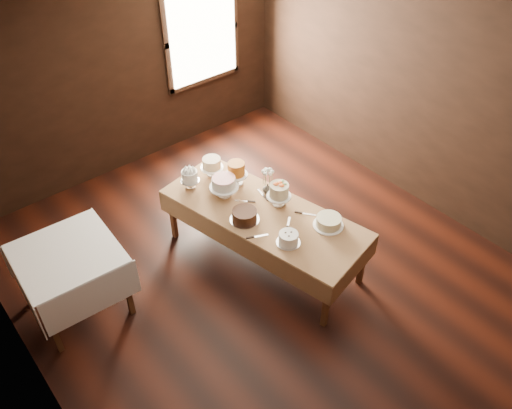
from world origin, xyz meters
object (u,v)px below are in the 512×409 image
at_px(cake_chocolate, 245,216).
at_px(cake_server_c, 241,201).
at_px(cake_server_a, 289,221).
at_px(flower_vase, 267,189).
at_px(cake_lattice, 224,187).
at_px(side_table, 68,260).
at_px(cake_caramel, 236,174).
at_px(cake_server_e, 261,236).
at_px(cake_meringue, 190,180).
at_px(display_table, 263,215).
at_px(cake_swirl, 288,239).
at_px(cake_cream, 329,222).
at_px(cake_server_b, 309,214).
at_px(cake_speckled, 212,167).
at_px(cake_flowers, 279,195).
at_px(cake_server_d, 261,193).

xyz_separation_m(cake_chocolate, cake_server_c, (0.17, 0.28, -0.06)).
bearing_deg(cake_chocolate, cake_server_c, 58.72).
distance_m(cake_server_a, flower_vase, 0.55).
height_order(cake_lattice, cake_server_c, cake_lattice).
height_order(side_table, cake_caramel, cake_caramel).
relative_size(cake_caramel, cake_server_e, 1.27).
distance_m(cake_meringue, cake_server_a, 1.28).
xyz_separation_m(cake_lattice, cake_server_c, (0.08, -0.20, -0.11)).
xyz_separation_m(display_table, cake_swirl, (-0.12, -0.54, 0.12)).
bearing_deg(cake_cream, cake_server_b, 96.13).
xyz_separation_m(cake_server_b, flower_vase, (-0.10, 0.59, 0.06)).
distance_m(cake_speckled, cake_chocolate, 0.92).
xyz_separation_m(cake_lattice, flower_vase, (0.41, -0.28, -0.05)).
bearing_deg(cake_speckled, flower_vase, -67.72).
xyz_separation_m(cake_speckled, cake_server_c, (-0.05, -0.61, -0.10)).
bearing_deg(cake_server_e, cake_speckled, 103.52).
xyz_separation_m(cake_flowers, cake_server_a, (-0.11, -0.29, -0.12)).
bearing_deg(cake_server_b, cake_cream, -30.97).
bearing_deg(cake_swirl, cake_meringue, 99.75).
xyz_separation_m(cake_server_c, flower_vase, (0.33, -0.08, 0.06)).
relative_size(cake_server_c, cake_server_d, 1.00).
height_order(cake_cream, cake_server_d, cake_cream).
height_order(cake_server_a, cake_server_b, same).
relative_size(side_table, cake_server_d, 4.24).
distance_m(display_table, cake_server_e, 0.39).
bearing_deg(cake_caramel, cake_server_d, -71.92).
height_order(cake_speckled, cake_server_e, cake_speckled).
height_order(cake_server_d, cake_server_e, same).
height_order(cake_lattice, cake_flowers, cake_flowers).
height_order(cake_caramel, cake_server_c, cake_caramel).
relative_size(cake_cream, cake_server_e, 1.52).
distance_m(side_table, cake_lattice, 1.83).
bearing_deg(flower_vase, cake_server_e, -135.70).
height_order(cake_lattice, cake_server_b, cake_lattice).
distance_m(cake_server_d, cake_server_e, 0.72).
bearing_deg(cake_swirl, cake_chocolate, 102.08).
bearing_deg(side_table, cake_server_b, -24.31).
bearing_deg(flower_vase, cake_cream, -81.08).
height_order(cake_meringue, cake_cream, cake_meringue).
relative_size(display_table, cake_meringue, 10.48).
distance_m(cake_chocolate, cake_flowers, 0.47).
height_order(cake_server_a, cake_server_e, same).
bearing_deg(cake_server_a, cake_server_b, -52.37).
bearing_deg(cake_cream, flower_vase, 98.92).
relative_size(cake_speckled, cake_caramel, 0.98).
distance_m(cake_speckled, cake_server_a, 1.23).
distance_m(cake_server_d, flower_vase, 0.09).
relative_size(cake_speckled, cake_lattice, 0.79).
height_order(cake_cream, cake_server_c, cake_cream).
bearing_deg(cake_server_c, cake_lattice, -22.09).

